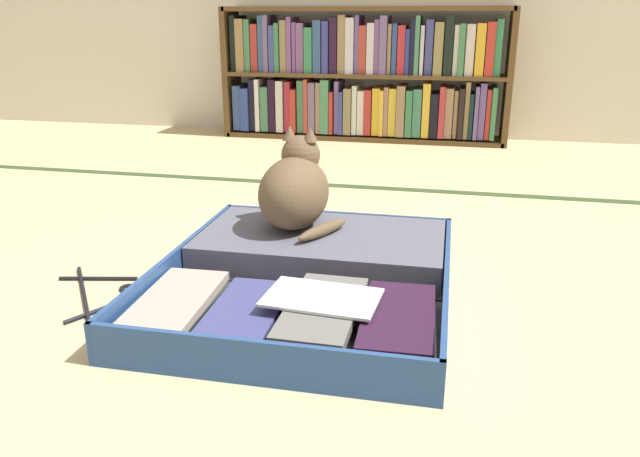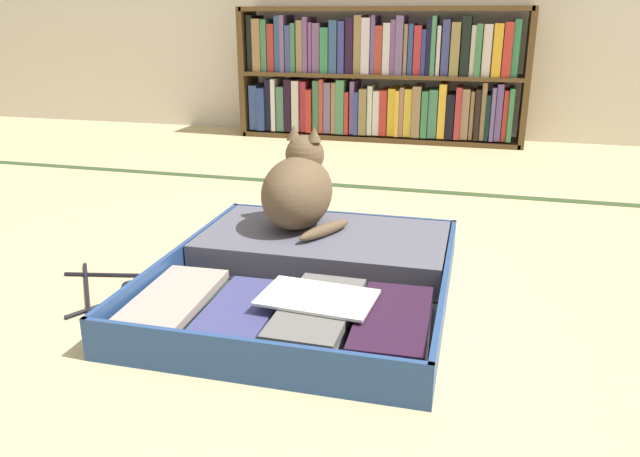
# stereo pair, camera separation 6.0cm
# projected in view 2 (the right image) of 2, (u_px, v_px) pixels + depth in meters

# --- Properties ---
(ground_plane) EXTENTS (10.00, 10.00, 0.00)m
(ground_plane) POSITION_uv_depth(u_px,v_px,m) (326.00, 348.00, 1.26)
(ground_plane) COLOR #CAB783
(tatami_border) EXTENTS (4.80, 0.05, 0.00)m
(tatami_border) POSITION_uv_depth(u_px,v_px,m) (405.00, 190.00, 2.40)
(tatami_border) COLOR #334927
(tatami_border) RESTS_ON ground_plane
(bookshelf) EXTENTS (1.52, 0.24, 0.68)m
(bookshelf) POSITION_uv_depth(u_px,v_px,m) (378.00, 77.00, 3.29)
(bookshelf) COLOR brown
(bookshelf) RESTS_ON ground_plane
(open_suitcase) EXTENTS (0.68, 0.80, 0.09)m
(open_suitcase) POSITION_uv_depth(u_px,v_px,m) (311.00, 273.00, 1.53)
(open_suitcase) COLOR navy
(open_suitcase) RESTS_ON ground_plane
(black_cat) EXTENTS (0.25, 0.28, 0.27)m
(black_cat) POSITION_uv_depth(u_px,v_px,m) (300.00, 190.00, 1.68)
(black_cat) COLOR brown
(black_cat) RESTS_ON open_suitcase
(clothes_hanger) EXTENTS (0.26, 0.30, 0.01)m
(clothes_hanger) POSITION_uv_depth(u_px,v_px,m) (102.00, 289.00, 1.52)
(clothes_hanger) COLOR black
(clothes_hanger) RESTS_ON ground_plane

